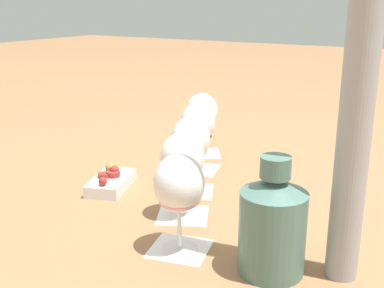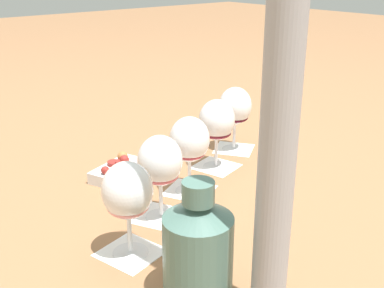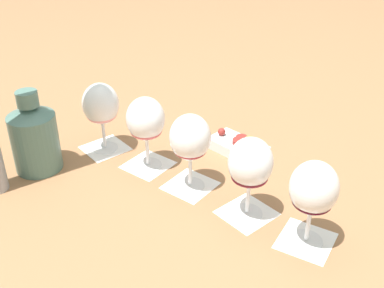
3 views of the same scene
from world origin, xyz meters
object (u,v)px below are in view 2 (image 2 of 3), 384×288
(wine_glass_1, at_px, (160,164))
(wine_glass_3, at_px, (217,123))
(ceramic_vase, at_px, (198,248))
(wine_glass_0, at_px, (128,194))
(wine_glass_4, at_px, (235,109))
(snack_dish, at_px, (120,170))
(wine_glass_2, at_px, (190,143))

(wine_glass_1, distance_m, wine_glass_3, 0.30)
(wine_glass_3, distance_m, ceramic_vase, 0.53)
(wine_glass_1, height_order, wine_glass_3, same)
(wine_glass_1, xyz_separation_m, ceramic_vase, (-0.11, -0.25, -0.03))
(wine_glass_0, xyz_separation_m, ceramic_vase, (0.02, -0.17, -0.03))
(wine_glass_4, height_order, snack_dish, wine_glass_4)
(wine_glass_1, distance_m, ceramic_vase, 0.27)
(wine_glass_4, bearing_deg, snack_dish, 171.58)
(wine_glass_3, bearing_deg, wine_glass_4, 25.46)
(wine_glass_0, height_order, snack_dish, wine_glass_0)
(wine_glass_2, bearing_deg, wine_glass_3, 25.10)
(wine_glass_0, xyz_separation_m, wine_glass_4, (0.53, 0.26, 0.00))
(wine_glass_3, bearing_deg, wine_glass_1, -155.74)
(wine_glass_1, xyz_separation_m, snack_dish, (0.04, 0.24, -0.11))
(wine_glass_1, distance_m, snack_dish, 0.26)
(wine_glass_3, bearing_deg, wine_glass_2, -154.90)
(ceramic_vase, height_order, snack_dish, ceramic_vase)
(wine_glass_3, bearing_deg, ceramic_vase, -135.90)
(wine_glass_2, xyz_separation_m, snack_dish, (-0.08, 0.18, -0.11))
(wine_glass_1, bearing_deg, wine_glass_3, 24.26)
(wine_glass_0, bearing_deg, wine_glass_4, 25.95)
(wine_glass_1, xyz_separation_m, wine_glass_2, (0.13, 0.05, -0.00))
(snack_dish, bearing_deg, wine_glass_3, -26.26)
(wine_glass_2, height_order, snack_dish, wine_glass_2)
(wine_glass_3, height_order, snack_dish, wine_glass_3)
(wine_glass_0, height_order, wine_glass_3, same)
(wine_glass_2, relative_size, wine_glass_4, 1.00)
(wine_glass_0, bearing_deg, wine_glass_3, 26.11)
(wine_glass_2, height_order, wine_glass_4, same)
(wine_glass_3, bearing_deg, snack_dish, 153.74)
(wine_glass_0, distance_m, snack_dish, 0.37)
(wine_glass_4, distance_m, ceramic_vase, 0.67)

